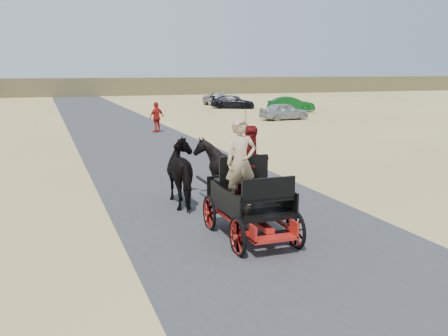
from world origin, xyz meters
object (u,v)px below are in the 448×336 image
object	(u,v)px
car_b	(291,104)
car_d	(223,98)
horse_right	(225,170)
car_a	(284,111)
carriage	(250,221)
horse_left	(186,173)
pedestrian	(157,117)
car_c	(233,102)

from	to	relation	value
car_b	car_d	size ratio (longest dim) A/B	0.84
horse_right	car_a	bearing A→B (deg)	-120.76
carriage	car_b	size ratio (longest dim) A/B	0.62
horse_left	car_b	world-z (taller)	horse_left
pedestrian	car_d	distance (m)	23.88
horse_left	car_b	xyz separation A→B (m)	(16.33, 25.43, -0.21)
horse_right	pedestrian	world-z (taller)	pedestrian
carriage	car_b	world-z (taller)	car_b
horse_left	car_c	xyz separation A→B (m)	(13.17, 30.84, -0.26)
horse_left	car_a	world-z (taller)	horse_left
horse_right	car_c	xyz separation A→B (m)	(12.07, 30.84, -0.26)
horse_left	pedestrian	bearing A→B (deg)	-99.75
car_c	car_d	world-z (taller)	car_d
pedestrian	car_c	xyz separation A→B (m)	(10.51, 15.41, -0.28)
carriage	horse_right	bearing A→B (deg)	79.61
carriage	car_b	xyz separation A→B (m)	(15.78, 28.43, 0.28)
car_a	car_d	distance (m)	16.85
car_c	car_b	bearing A→B (deg)	-121.16
carriage	horse_left	distance (m)	3.09
horse_left	car_c	world-z (taller)	horse_left
car_d	car_c	bearing A→B (deg)	135.51
horse_right	car_b	size ratio (longest dim) A/B	0.44
horse_left	car_d	size ratio (longest dim) A/B	0.44
horse_right	carriage	bearing A→B (deg)	79.61
pedestrian	car_d	bearing A→B (deg)	-149.77
car_a	horse_left	bearing A→B (deg)	140.72
pedestrian	car_c	bearing A→B (deg)	-155.22
pedestrian	car_c	size ratio (longest dim) A/B	0.43
horse_right	car_c	distance (m)	33.12
car_c	horse_left	bearing A→B (deg)	-174.62
car_a	carriage	bearing A→B (deg)	145.41
car_a	car_d	size ratio (longest dim) A/B	0.78
car_c	car_d	bearing A→B (deg)	18.09
car_b	car_c	bearing A→B (deg)	45.31
horse_left	pedestrian	xyz separation A→B (m)	(2.65, 15.43, 0.02)
carriage	pedestrian	size ratio (longest dim) A/B	1.39
car_a	car_d	world-z (taller)	car_d
car_b	horse_left	bearing A→B (deg)	162.26
pedestrian	car_d	xyz separation A→B (m)	(11.52, 20.92, -0.23)
car_b	carriage	bearing A→B (deg)	165.93
horse_right	car_b	xyz separation A→B (m)	(15.23, 25.43, -0.21)
horse_left	car_d	world-z (taller)	horse_left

